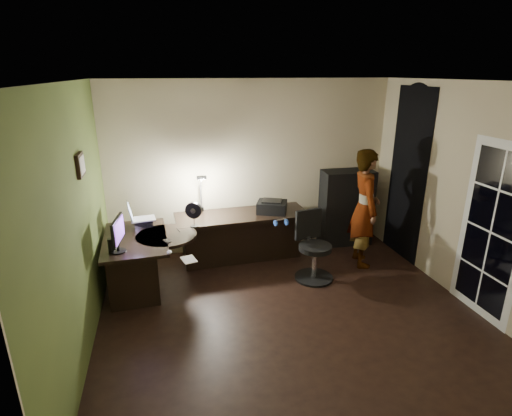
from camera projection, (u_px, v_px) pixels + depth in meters
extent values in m
cube|color=black|center=(288.00, 311.00, 4.92)|extent=(4.50, 4.00, 0.01)
cube|color=silver|center=(294.00, 81.00, 4.04)|extent=(4.50, 4.00, 0.01)
cube|color=#C3B38F|center=(251.00, 167.00, 6.32)|extent=(4.50, 0.01, 2.70)
cube|color=#C3B38F|center=(385.00, 302.00, 2.63)|extent=(4.50, 0.01, 2.70)
cube|color=#C3B38F|center=(76.00, 224.00, 3.98)|extent=(0.01, 4.00, 2.70)
cube|color=#C3B38F|center=(463.00, 194.00, 4.98)|extent=(0.01, 4.00, 2.70)
cube|color=#4D6028|center=(77.00, 224.00, 3.99)|extent=(0.00, 4.00, 2.70)
cube|color=black|center=(408.00, 175.00, 6.05)|extent=(0.01, 0.90, 2.60)
cube|color=white|center=(491.00, 232.00, 4.56)|extent=(0.02, 0.92, 2.10)
cube|color=black|center=(80.00, 165.00, 4.24)|extent=(0.04, 0.30, 0.25)
cube|color=black|center=(138.00, 263.00, 5.31)|extent=(0.85, 1.33, 0.75)
cube|color=black|center=(242.00, 237.00, 6.16)|extent=(2.02, 0.77, 0.75)
cube|color=black|center=(346.00, 207.00, 6.70)|extent=(0.86, 0.47, 1.26)
cube|color=silver|center=(143.00, 223.00, 5.55)|extent=(0.26, 0.23, 0.10)
cube|color=silver|center=(142.00, 211.00, 5.50)|extent=(0.39, 0.37, 0.24)
cube|color=black|center=(117.00, 240.00, 4.73)|extent=(0.16, 0.47, 0.31)
ellipsoid|color=silver|center=(169.00, 252.00, 4.72)|extent=(0.08, 0.10, 0.04)
cube|color=black|center=(167.00, 241.00, 5.07)|extent=(0.11, 0.14, 0.01)
cube|color=black|center=(178.00, 230.00, 5.41)|extent=(0.04, 0.14, 0.01)
cylinder|color=black|center=(111.00, 245.00, 4.74)|extent=(0.09, 0.09, 0.18)
cube|color=silver|center=(189.00, 260.00, 4.57)|extent=(0.19, 0.24, 0.01)
cube|color=black|center=(194.00, 214.00, 5.49)|extent=(0.26, 0.21, 0.36)
cube|color=#21439A|center=(281.00, 222.00, 5.58)|extent=(0.22, 0.13, 0.10)
cube|color=black|center=(272.00, 206.00, 6.07)|extent=(0.53, 0.48, 0.19)
cube|color=black|center=(201.00, 191.00, 6.07)|extent=(0.23, 0.32, 0.64)
cube|color=black|center=(315.00, 247.00, 5.53)|extent=(0.62, 0.62, 0.97)
imported|color=#D8A88C|center=(365.00, 208.00, 5.87)|extent=(0.53, 0.70, 1.77)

